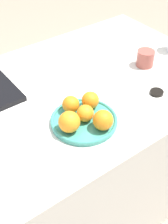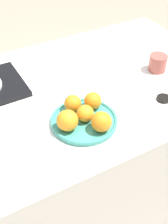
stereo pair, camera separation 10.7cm
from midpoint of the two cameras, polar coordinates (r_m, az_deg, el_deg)
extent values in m
plane|color=gray|center=(1.76, -6.30, -16.28)|extent=(12.00, 12.00, 0.00)
cube|color=silver|center=(1.47, -7.32, -8.57)|extent=(1.50, 0.82, 0.72)
cylinder|color=teal|center=(1.09, -2.79, -1.82)|extent=(0.23, 0.23, 0.01)
torus|color=teal|center=(1.09, -2.80, -1.54)|extent=(0.24, 0.24, 0.01)
sphere|color=orange|center=(1.07, -2.63, -0.35)|extent=(0.06, 0.06, 0.06)
sphere|color=orange|center=(1.03, -5.67, -1.94)|extent=(0.07, 0.07, 0.07)
sphere|color=orange|center=(1.11, -5.20, 1.29)|extent=(0.06, 0.06, 0.06)
sphere|color=orange|center=(1.03, 0.57, -1.63)|extent=(0.07, 0.07, 0.07)
sphere|color=orange|center=(1.12, -1.55, 2.08)|extent=(0.06, 0.06, 0.06)
cylinder|color=#9E4C42|center=(1.40, 9.01, 9.61)|extent=(0.08, 0.08, 0.07)
cylinder|color=black|center=(1.25, 10.79, 3.45)|extent=(0.05, 0.05, 0.01)
camera|label=1|loc=(0.05, -92.87, -2.46)|focal=50.00mm
camera|label=2|loc=(0.05, 87.13, 2.46)|focal=50.00mm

